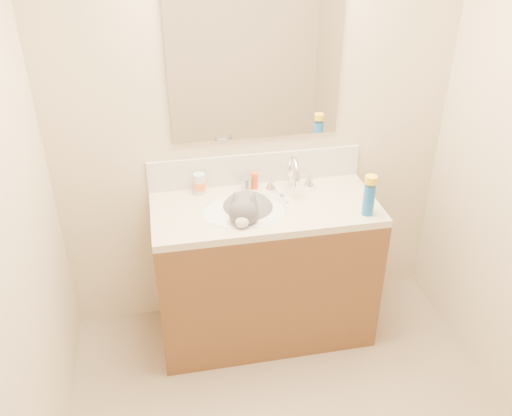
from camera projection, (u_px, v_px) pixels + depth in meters
name	position (u px, v px, depth m)	size (l,w,h in m)	color
room_shell	(331.00, 186.00, 1.72)	(2.24, 2.54, 2.52)	beige
vanity_cabinet	(265.00, 274.00, 3.09)	(1.20, 0.55, 0.82)	brown
counter_slab	(265.00, 209.00, 2.87)	(1.20, 0.55, 0.04)	beige
basin	(244.00, 222.00, 2.85)	(0.45, 0.36, 0.14)	white
faucet	(292.00, 176.00, 2.96)	(0.28, 0.20, 0.21)	silver
cat	(248.00, 214.00, 2.84)	(0.38, 0.44, 0.32)	#524F52
backsplash	(256.00, 168.00, 3.03)	(1.20, 0.02, 0.18)	silver
mirror	(256.00, 64.00, 2.74)	(0.90, 0.02, 0.80)	white
pill_bottle	(200.00, 183.00, 2.95)	(0.06, 0.06, 0.12)	silver
pill_label	(200.00, 185.00, 2.95)	(0.07, 0.07, 0.04)	orange
silver_jar	(247.00, 184.00, 3.00)	(0.06, 0.06, 0.07)	#B7B7BC
amber_bottle	(255.00, 181.00, 3.00)	(0.04, 0.04, 0.10)	#F24D1C
toothbrush	(282.00, 196.00, 2.94)	(0.02, 0.14, 0.01)	silver
toothbrush_head	(282.00, 195.00, 2.94)	(0.02, 0.03, 0.02)	#5B7DC3
spray_can	(369.00, 200.00, 2.74)	(0.06, 0.06, 0.16)	blue
spray_cap	(371.00, 180.00, 2.68)	(0.06, 0.06, 0.04)	yellow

